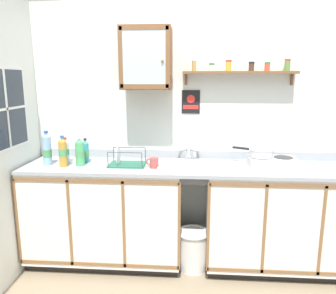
{
  "coord_description": "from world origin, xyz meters",
  "views": [
    {
      "loc": [
        -0.01,
        -2.5,
        1.72
      ],
      "look_at": [
        -0.23,
        0.47,
        1.1
      ],
      "focal_mm": 35.29,
      "sensor_mm": 36.0,
      "label": 1
    }
  ],
  "objects_px": {
    "saucepan": "(261,152)",
    "wall_cabinet": "(146,58)",
    "sink": "(189,166)",
    "mug": "(154,163)",
    "trash_bin": "(193,249)",
    "bottle_soda_green_3": "(80,152)",
    "dish_rack": "(126,162)",
    "warning_sign": "(191,102)",
    "bottle_juice_amber_2": "(63,152)",
    "hot_plate_stove": "(272,162)",
    "bottle_detergent_teal_1": "(86,152)",
    "bottle_water_clear_4": "(66,151)",
    "bottle_water_blue_0": "(47,150)"
  },
  "relations": [
    {
      "from": "mug",
      "to": "trash_bin",
      "type": "bearing_deg",
      "value": 1.72
    },
    {
      "from": "bottle_water_blue_0",
      "to": "bottle_juice_amber_2",
      "type": "bearing_deg",
      "value": -16.5
    },
    {
      "from": "bottle_juice_amber_2",
      "to": "warning_sign",
      "type": "distance_m",
      "value": 1.25
    },
    {
      "from": "saucepan",
      "to": "wall_cabinet",
      "type": "height_order",
      "value": "wall_cabinet"
    },
    {
      "from": "mug",
      "to": "hot_plate_stove",
      "type": "bearing_deg",
      "value": 6.18
    },
    {
      "from": "warning_sign",
      "to": "sink",
      "type": "bearing_deg",
      "value": -91.06
    },
    {
      "from": "wall_cabinet",
      "to": "warning_sign",
      "type": "bearing_deg",
      "value": 19.29
    },
    {
      "from": "hot_plate_stove",
      "to": "mug",
      "type": "distance_m",
      "value": 1.05
    },
    {
      "from": "mug",
      "to": "wall_cabinet",
      "type": "relative_size",
      "value": 0.21
    },
    {
      "from": "bottle_detergent_teal_1",
      "to": "bottle_soda_green_3",
      "type": "relative_size",
      "value": 0.85
    },
    {
      "from": "bottle_soda_green_3",
      "to": "mug",
      "type": "height_order",
      "value": "bottle_soda_green_3"
    },
    {
      "from": "wall_cabinet",
      "to": "bottle_water_blue_0",
      "type": "bearing_deg",
      "value": -167.48
    },
    {
      "from": "bottle_soda_green_3",
      "to": "dish_rack",
      "type": "distance_m",
      "value": 0.42
    },
    {
      "from": "sink",
      "to": "warning_sign",
      "type": "bearing_deg",
      "value": 88.94
    },
    {
      "from": "saucepan",
      "to": "bottle_juice_amber_2",
      "type": "relative_size",
      "value": 1.25
    },
    {
      "from": "bottle_juice_amber_2",
      "to": "bottle_water_clear_4",
      "type": "bearing_deg",
      "value": 102.15
    },
    {
      "from": "saucepan",
      "to": "sink",
      "type": "bearing_deg",
      "value": -179.58
    },
    {
      "from": "dish_rack",
      "to": "warning_sign",
      "type": "bearing_deg",
      "value": 27.71
    },
    {
      "from": "sink",
      "to": "bottle_detergent_teal_1",
      "type": "height_order",
      "value": "sink"
    },
    {
      "from": "bottle_soda_green_3",
      "to": "trash_bin",
      "type": "xyz_separation_m",
      "value": [
        1.02,
        -0.02,
        -0.88
      ]
    },
    {
      "from": "bottle_detergent_teal_1",
      "to": "bottle_soda_green_3",
      "type": "height_order",
      "value": "bottle_soda_green_3"
    },
    {
      "from": "bottle_detergent_teal_1",
      "to": "bottle_soda_green_3",
      "type": "bearing_deg",
      "value": -97.06
    },
    {
      "from": "saucepan",
      "to": "bottle_water_clear_4",
      "type": "relative_size",
      "value": 1.44
    },
    {
      "from": "bottle_water_clear_4",
      "to": "wall_cabinet",
      "type": "height_order",
      "value": "wall_cabinet"
    },
    {
      "from": "sink",
      "to": "bottle_water_blue_0",
      "type": "bearing_deg",
      "value": -175.83
    },
    {
      "from": "saucepan",
      "to": "bottle_water_blue_0",
      "type": "height_order",
      "value": "bottle_water_blue_0"
    },
    {
      "from": "sink",
      "to": "bottle_water_clear_4",
      "type": "bearing_deg",
      "value": -179.52
    },
    {
      "from": "mug",
      "to": "warning_sign",
      "type": "xyz_separation_m",
      "value": [
        0.31,
        0.37,
        0.5
      ]
    },
    {
      "from": "saucepan",
      "to": "trash_bin",
      "type": "bearing_deg",
      "value": -168.02
    },
    {
      "from": "hot_plate_stove",
      "to": "mug",
      "type": "bearing_deg",
      "value": -173.82
    },
    {
      "from": "bottle_detergent_teal_1",
      "to": "bottle_water_clear_4",
      "type": "distance_m",
      "value": 0.18
    },
    {
      "from": "hot_plate_stove",
      "to": "bottle_soda_green_3",
      "type": "xyz_separation_m",
      "value": [
        -1.71,
        -0.08,
        0.08
      ]
    },
    {
      "from": "bottle_water_blue_0",
      "to": "bottle_detergent_teal_1",
      "type": "bearing_deg",
      "value": 19.62
    },
    {
      "from": "trash_bin",
      "to": "mug",
      "type": "bearing_deg",
      "value": -178.28
    },
    {
      "from": "trash_bin",
      "to": "saucepan",
      "type": "bearing_deg",
      "value": 11.98
    },
    {
      "from": "mug",
      "to": "trash_bin",
      "type": "relative_size",
      "value": 0.3
    },
    {
      "from": "wall_cabinet",
      "to": "bottle_juice_amber_2",
      "type": "bearing_deg",
      "value": -161.15
    },
    {
      "from": "trash_bin",
      "to": "hot_plate_stove",
      "type": "bearing_deg",
      "value": 8.46
    },
    {
      "from": "sink",
      "to": "saucepan",
      "type": "bearing_deg",
      "value": 0.42
    },
    {
      "from": "sink",
      "to": "bottle_detergent_teal_1",
      "type": "bearing_deg",
      "value": 178.85
    },
    {
      "from": "sink",
      "to": "saucepan",
      "type": "height_order",
      "value": "sink"
    },
    {
      "from": "warning_sign",
      "to": "wall_cabinet",
      "type": "bearing_deg",
      "value": -160.71
    },
    {
      "from": "hot_plate_stove",
      "to": "bottle_detergent_teal_1",
      "type": "bearing_deg",
      "value": 178.76
    },
    {
      "from": "bottle_soda_green_3",
      "to": "wall_cabinet",
      "type": "height_order",
      "value": "wall_cabinet"
    },
    {
      "from": "bottle_juice_amber_2",
      "to": "warning_sign",
      "type": "xyz_separation_m",
      "value": [
        1.12,
        0.38,
        0.42
      ]
    },
    {
      "from": "bottle_water_blue_0",
      "to": "mug",
      "type": "height_order",
      "value": "bottle_water_blue_0"
    },
    {
      "from": "saucepan",
      "to": "mug",
      "type": "distance_m",
      "value": 0.95
    },
    {
      "from": "hot_plate_stove",
      "to": "mug",
      "type": "relative_size",
      "value": 3.62
    },
    {
      "from": "hot_plate_stove",
      "to": "trash_bin",
      "type": "relative_size",
      "value": 1.1
    },
    {
      "from": "sink",
      "to": "hot_plate_stove",
      "type": "relative_size",
      "value": 1.35
    }
  ]
}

